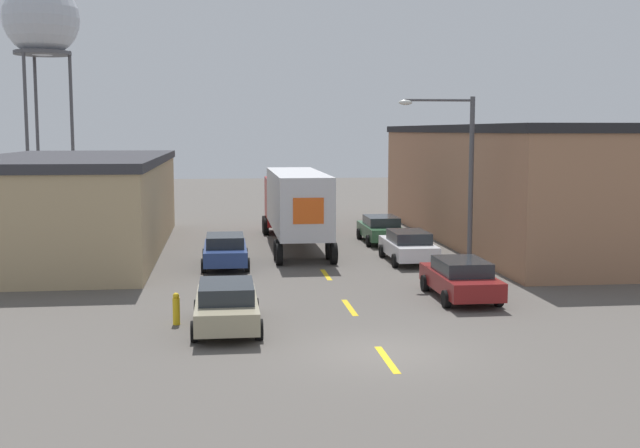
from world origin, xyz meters
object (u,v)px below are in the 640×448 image
Objects in this scene: street_lamp at (461,169)px; parked_car_right_mid at (408,246)px; fire_hydrant at (176,309)px; parked_car_right_near at (461,278)px; semi_truck at (294,202)px; parked_car_left_near at (227,304)px; parked_car_right_far at (381,229)px; parked_car_left_far at (225,250)px; water_tower at (41,20)px.

parked_car_right_mid is at bearing 113.31° from street_lamp.
parked_car_right_mid is 4.64× the size of fire_hydrant.
parked_car_right_mid and parked_car_right_near have the same top height.
parked_car_left_near is (-3.58, -17.20, -1.57)m from semi_truck.
parked_car_right_mid is 5.07m from street_lamp.
parked_car_left_near is 4.64× the size of fire_hydrant.
parked_car_right_mid is at bearing -50.67° from semi_truck.
parked_car_right_far is at bearing 90.00° from parked_car_right_near.
parked_car_right_mid is (0.00, -6.39, 0.00)m from parked_car_right_far.
parked_car_left_far is at bearing -141.04° from parked_car_right_far.
parked_car_left_near is at bearing -114.82° from parked_car_right_far.
parked_car_left_near is at bearing -25.18° from fire_hydrant.
parked_car_right_near is 4.64× the size of fire_hydrant.
parked_car_right_near is 10.17m from fire_hydrant.
parked_car_right_near is (0.00, -8.10, 0.00)m from parked_car_right_mid.
fire_hydrant is at bearing -119.75° from parked_car_right_far.
semi_truck is 4.99m from parked_car_right_far.
parked_car_left_far is 41.21m from water_tower.
parked_car_left_near is 51.20m from water_tower.
street_lamp is (24.62, -38.59, -10.75)m from water_tower.
parked_car_left_far is 11.37m from parked_car_right_near.
parked_car_right_far is at bearing 90.00° from parked_car_right_mid.
parked_car_right_far is 0.25× the size of water_tower.
semi_truck is at bearing 78.23° from parked_car_left_near.
semi_truck is 13.85× the size of fire_hydrant.
semi_truck is at bearing -171.65° from parked_car_right_far.
semi_truck is at bearing 124.22° from street_lamp.
parked_car_right_near is 1.00× the size of parked_car_left_near.
parked_car_right_mid is at bearing -56.69° from water_tower.
water_tower reaches higher than parked_car_right_mid.
water_tower is (-23.21, 35.32, 14.36)m from parked_car_right_mid.
fire_hydrant is at bearing -107.40° from semi_truck.
parked_car_left_near is 1.72m from fire_hydrant.
parked_car_right_far is at bearing 8.23° from semi_truck.
semi_truck is 0.75× the size of water_tower.
street_lamp is (9.68, -2.96, 3.61)m from parked_car_left_far.
parked_car_right_near is at bearing -90.00° from parked_car_right_far.
semi_truck is 11.03m from street_lamp.
semi_truck is 2.98× the size of parked_car_left_near.
water_tower is at bearing 123.31° from parked_car_right_mid.
semi_truck reaches higher than parked_car_left_far.
semi_truck is 2.98× the size of parked_car_right_mid.
semi_truck reaches higher than parked_car_right_mid.
parked_car_right_mid is 8.10m from parked_car_right_near.
semi_truck is at bearing 59.15° from parked_car_left_far.
parked_car_right_near is at bearing -71.35° from semi_truck.
parked_car_left_near is (-8.27, -17.89, 0.00)m from parked_car_right_far.
semi_truck is 2.98× the size of parked_car_right_far.
parked_car_right_mid is 8.28m from parked_car_left_far.
street_lamp reaches higher than parked_car_right_near.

